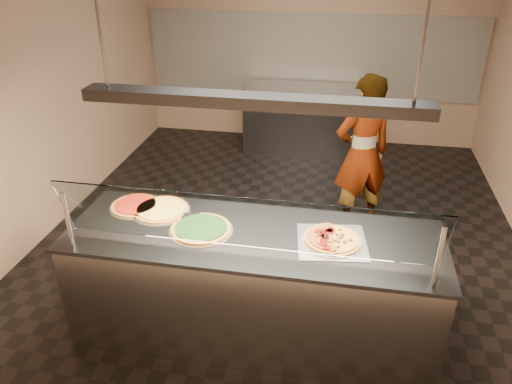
% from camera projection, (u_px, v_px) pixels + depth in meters
% --- Properties ---
extents(ground, '(5.00, 6.00, 0.02)m').
position_uv_depth(ground, '(280.00, 238.00, 5.38)').
color(ground, black).
rests_on(ground, ground).
extents(wall_back, '(5.00, 0.02, 3.00)m').
position_uv_depth(wall_back, '(312.00, 41.00, 7.30)').
color(wall_back, tan).
rests_on(wall_back, ground).
extents(wall_front, '(5.00, 0.02, 3.00)m').
position_uv_depth(wall_front, '(186.00, 320.00, 2.06)').
color(wall_front, tan).
rests_on(wall_front, ground).
extents(wall_left, '(0.02, 6.00, 3.00)m').
position_uv_depth(wall_left, '(40.00, 89.00, 5.09)').
color(wall_left, tan).
rests_on(wall_left, ground).
extents(tile_band, '(4.90, 0.02, 1.20)m').
position_uv_depth(tile_band, '(311.00, 55.00, 7.37)').
color(tile_band, silver).
rests_on(tile_band, wall_back).
extents(serving_counter, '(2.80, 0.94, 0.93)m').
position_uv_depth(serving_counter, '(254.00, 284.00, 3.91)').
color(serving_counter, '#B7B7BC').
rests_on(serving_counter, ground).
extents(sneeze_guard, '(2.56, 0.18, 0.54)m').
position_uv_depth(sneeze_guard, '(243.00, 224.00, 3.26)').
color(sneeze_guard, '#B7B7BC').
rests_on(sneeze_guard, serving_counter).
extents(perforated_tray, '(0.55, 0.55, 0.01)m').
position_uv_depth(perforated_tray, '(332.00, 241.00, 3.60)').
color(perforated_tray, silver).
rests_on(perforated_tray, serving_counter).
extents(half_pizza_pepperoni, '(0.26, 0.43, 0.05)m').
position_uv_depth(half_pizza_pepperoni, '(319.00, 237.00, 3.60)').
color(half_pizza_pepperoni, '#9E6623').
rests_on(half_pizza_pepperoni, perforated_tray).
extents(half_pizza_sausage, '(0.26, 0.43, 0.04)m').
position_uv_depth(half_pizza_sausage, '(346.00, 240.00, 3.57)').
color(half_pizza_sausage, '#9E6623').
rests_on(half_pizza_sausage, perforated_tray).
extents(pizza_spinach, '(0.48, 0.48, 0.03)m').
position_uv_depth(pizza_spinach, '(201.00, 228.00, 3.74)').
color(pizza_spinach, silver).
rests_on(pizza_spinach, serving_counter).
extents(pizza_cheese, '(0.47, 0.47, 0.03)m').
position_uv_depth(pizza_cheese, '(161.00, 209.00, 4.00)').
color(pizza_cheese, silver).
rests_on(pizza_cheese, serving_counter).
extents(pizza_tomato, '(0.42, 0.42, 0.03)m').
position_uv_depth(pizza_tomato, '(136.00, 205.00, 4.06)').
color(pizza_tomato, silver).
rests_on(pizza_tomato, serving_counter).
extents(pizza_spatula, '(0.18, 0.23, 0.02)m').
position_uv_depth(pizza_spatula, '(186.00, 211.00, 3.94)').
color(pizza_spatula, '#B7B7BC').
rests_on(pizza_spatula, pizza_spinach).
extents(prep_table, '(1.64, 0.74, 0.93)m').
position_uv_depth(prep_table, '(300.00, 118.00, 7.39)').
color(prep_table, '#323236').
rests_on(prep_table, ground).
extents(worker, '(0.74, 0.65, 1.71)m').
position_uv_depth(worker, '(362.00, 154.00, 5.22)').
color(worker, '#2F2C32').
rests_on(worker, ground).
extents(heat_lamp_housing, '(2.30, 0.18, 0.08)m').
position_uv_depth(heat_lamp_housing, '(253.00, 101.00, 3.22)').
color(heat_lamp_housing, '#323236').
rests_on(heat_lamp_housing, ceiling).
extents(lamp_rod_left, '(0.02, 0.02, 1.01)m').
position_uv_depth(lamp_rod_left, '(97.00, 8.00, 3.13)').
color(lamp_rod_left, '#B7B7BC').
rests_on(lamp_rod_left, ceiling).
extents(lamp_rod_right, '(0.02, 0.02, 1.01)m').
position_uv_depth(lamp_rod_right, '(427.00, 17.00, 2.81)').
color(lamp_rod_right, '#B7B7BC').
rests_on(lamp_rod_right, ceiling).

